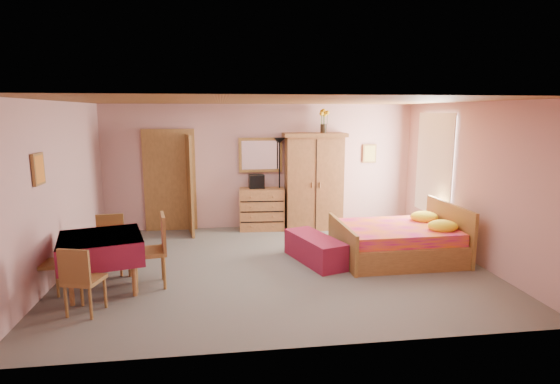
{
  "coord_description": "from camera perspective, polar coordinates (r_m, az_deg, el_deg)",
  "views": [
    {
      "loc": [
        -0.83,
        -6.64,
        2.44
      ],
      "look_at": [
        0.1,
        0.3,
        1.15
      ],
      "focal_mm": 28.0,
      "sensor_mm": 36.0,
      "label": 1
    }
  ],
  "objects": [
    {
      "name": "floor",
      "position": [
        7.12,
        -0.48,
        -9.59
      ],
      "size": [
        6.5,
        6.5,
        0.0
      ],
      "primitive_type": "plane",
      "color": "#656259",
      "rests_on": "ground"
    },
    {
      "name": "ceiling",
      "position": [
        6.7,
        -0.52,
        11.81
      ],
      "size": [
        6.5,
        6.5,
        0.0
      ],
      "primitive_type": "plane",
      "rotation": [
        3.14,
        0.0,
        0.0
      ],
      "color": "brown",
      "rests_on": "wall_back"
    },
    {
      "name": "wall_back",
      "position": [
        9.25,
        -2.42,
        3.34
      ],
      "size": [
        6.5,
        0.1,
        2.6
      ],
      "primitive_type": "cube",
      "color": "tan",
      "rests_on": "floor"
    },
    {
      "name": "wall_front",
      "position": [
        4.38,
        3.58,
        -4.68
      ],
      "size": [
        6.5,
        0.1,
        2.6
      ],
      "primitive_type": "cube",
      "color": "tan",
      "rests_on": "floor"
    },
    {
      "name": "wall_left",
      "position": [
        7.16,
        -27.27,
        0.11
      ],
      "size": [
        0.1,
        5.0,
        2.6
      ],
      "primitive_type": "cube",
      "color": "tan",
      "rests_on": "floor"
    },
    {
      "name": "wall_right",
      "position": [
        7.88,
        23.67,
        1.23
      ],
      "size": [
        0.1,
        5.0,
        2.6
      ],
      "primitive_type": "cube",
      "color": "tan",
      "rests_on": "floor"
    },
    {
      "name": "doorway",
      "position": [
        9.28,
        -14.16,
        1.35
      ],
      "size": [
        1.06,
        0.12,
        2.15
      ],
      "primitive_type": "cube",
      "color": "#9E6B35",
      "rests_on": "floor"
    },
    {
      "name": "window",
      "position": [
        8.88,
        19.54,
        3.43
      ],
      "size": [
        0.08,
        1.4,
        1.95
      ],
      "primitive_type": "cube",
      "color": "white",
      "rests_on": "wall_right"
    },
    {
      "name": "picture_left",
      "position": [
        6.54,
        -29.04,
        2.63
      ],
      "size": [
        0.04,
        0.32,
        0.42
      ],
      "primitive_type": "cube",
      "color": "orange",
      "rests_on": "wall_left"
    },
    {
      "name": "picture_back",
      "position": [
        9.69,
        11.61,
        4.95
      ],
      "size": [
        0.3,
        0.04,
        0.4
      ],
      "primitive_type": "cube",
      "color": "#D8BF59",
      "rests_on": "wall_back"
    },
    {
      "name": "chest_of_drawers",
      "position": [
        9.15,
        -2.38,
        -2.23
      ],
      "size": [
        0.95,
        0.52,
        0.87
      ],
      "primitive_type": "cube",
      "rotation": [
        0.0,
        0.0,
        -0.06
      ],
      "color": "#AD6B3A",
      "rests_on": "floor"
    },
    {
      "name": "wall_mirror",
      "position": [
        9.18,
        -2.56,
        4.86
      ],
      "size": [
        0.92,
        0.05,
        0.72
      ],
      "primitive_type": "cube",
      "rotation": [
        0.0,
        0.0,
        0.01
      ],
      "color": "white",
      "rests_on": "wall_back"
    },
    {
      "name": "stereo",
      "position": [
        9.08,
        -3.09,
        1.39
      ],
      "size": [
        0.32,
        0.25,
        0.29
      ],
      "primitive_type": "cube",
      "rotation": [
        0.0,
        0.0,
        0.08
      ],
      "color": "black",
      "rests_on": "chest_of_drawers"
    },
    {
      "name": "floor_lamp",
      "position": [
        9.12,
        -0.07,
        1.08
      ],
      "size": [
        0.31,
        0.31,
        1.92
      ],
      "primitive_type": "cube",
      "rotation": [
        0.0,
        0.0,
        0.35
      ],
      "color": "black",
      "rests_on": "floor"
    },
    {
      "name": "wardrobe",
      "position": [
        9.17,
        4.41,
        1.41
      ],
      "size": [
        1.3,
        0.69,
        2.01
      ],
      "primitive_type": "cube",
      "rotation": [
        0.0,
        0.0,
        -0.03
      ],
      "color": "brown",
      "rests_on": "floor"
    },
    {
      "name": "sunflower_vase",
      "position": [
        9.1,
        5.73,
        9.23
      ],
      "size": [
        0.21,
        0.21,
        0.49
      ],
      "primitive_type": "cube",
      "rotation": [
        0.0,
        0.0,
        0.08
      ],
      "color": "gold",
      "rests_on": "wardrobe"
    },
    {
      "name": "bed",
      "position": [
        7.6,
        14.98,
        -5.04
      ],
      "size": [
        2.0,
        1.59,
        0.92
      ],
      "primitive_type": "cube",
      "rotation": [
        0.0,
        0.0,
        0.02
      ],
      "color": "#C71378",
      "rests_on": "floor"
    },
    {
      "name": "bench",
      "position": [
        7.26,
        4.56,
        -7.44
      ],
      "size": [
        0.86,
        1.37,
        0.43
      ],
      "primitive_type": "cube",
      "rotation": [
        0.0,
        0.0,
        0.32
      ],
      "color": "maroon",
      "rests_on": "floor"
    },
    {
      "name": "dining_table",
      "position": [
        6.56,
        -22.22,
        -8.59
      ],
      "size": [
        1.3,
        1.3,
        0.77
      ],
      "primitive_type": "cube",
      "rotation": [
        0.0,
        0.0,
        0.27
      ],
      "color": "maroon",
      "rests_on": "floor"
    },
    {
      "name": "chair_south",
      "position": [
        5.91,
        -24.18,
        -10.34
      ],
      "size": [
        0.49,
        0.49,
        0.87
      ],
      "primitive_type": "cube",
      "rotation": [
        0.0,
        0.0,
        -0.28
      ],
      "color": "olive",
      "rests_on": "floor"
    },
    {
      "name": "chair_north",
      "position": [
        7.14,
        -21.35,
        -6.52
      ],
      "size": [
        0.44,
        0.44,
        0.89
      ],
      "primitive_type": "cube",
      "rotation": [
        0.0,
        0.0,
        3.25
      ],
      "color": "#996333",
      "rests_on": "floor"
    },
    {
      "name": "chair_west",
      "position": [
        6.73,
        -28.25,
        -8.2
      ],
      "size": [
        0.43,
        0.43,
        0.87
      ],
      "primitive_type": "cube",
      "rotation": [
        0.0,
        0.0,
        -1.47
      ],
      "color": "olive",
      "rests_on": "floor"
    },
    {
      "name": "chair_east",
      "position": [
        6.45,
        -16.76,
        -7.39
      ],
      "size": [
        0.54,
        0.54,
        1.03
      ],
      "primitive_type": "cube",
      "rotation": [
        0.0,
        0.0,
        1.75
      ],
      "color": "olive",
      "rests_on": "floor"
    }
  ]
}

